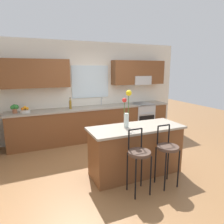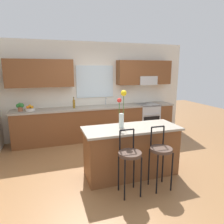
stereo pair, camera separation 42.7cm
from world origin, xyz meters
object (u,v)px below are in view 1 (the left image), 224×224
Objects in this scene: fruit_bowl_oranges at (25,110)px; potted_plant_small at (15,108)px; kitchen_island at (136,150)px; bar_stool_near at (139,156)px; bar_stool_middle at (167,150)px; bottle_olive_oil at (70,104)px; oven_range at (142,118)px; flower_vase at (127,110)px.

fruit_bowl_oranges is 0.23m from potted_plant_small.
bar_stool_near reaches higher than kitchen_island.
kitchen_island is 0.66m from bar_stool_middle.
bar_stool_middle is 3.43× the size of bottle_olive_oil.
bar_stool_middle is 3.64m from potted_plant_small.
potted_plant_small is (-1.33, -0.00, 0.00)m from bottle_olive_oil.
potted_plant_small is (-3.53, 0.02, 0.59)m from oven_range.
kitchen_island is 1.70× the size of bar_stool_near.
bar_stool_near is at bearing -56.62° from potted_plant_small.
flower_vase is 2.24× the size of bottle_olive_oil.
kitchen_island is 7.37× the size of fruit_bowl_oranges.
flower_vase reaches higher than bar_stool_middle.
oven_range is 3.22m from bar_stool_near.
potted_plant_small is (-1.90, 2.12, -0.20)m from flower_vase.
fruit_bowl_oranges is 1.11m from bottle_olive_oil.
kitchen_island is 8.16× the size of potted_plant_small.
bar_stool_near is (-1.73, -2.72, 0.18)m from oven_range.
bar_stool_middle is (0.55, 0.00, 0.00)m from bar_stool_near.
potted_plant_small is at bearing 123.38° from bar_stool_near.
flower_vase reaches higher than oven_range.
bar_stool_near is at bearing -60.02° from fruit_bowl_oranges.
kitchen_island is 1.70× the size of bar_stool_middle.
fruit_bowl_oranges reaches higher than bar_stool_middle.
kitchen_island is 2.37m from bottle_olive_oil.
potted_plant_small reaches higher than bar_stool_near.
potted_plant_small reaches higher than kitchen_island.
bar_stool_near is at bearing -98.93° from flower_vase.
kitchen_island is at bearing -71.03° from bottle_olive_oil.
bottle_olive_oil is 1.33m from potted_plant_small.
potted_plant_small is (-2.08, 2.17, 0.58)m from kitchen_island.
fruit_bowl_oranges reaches higher than oven_range.
bottle_olive_oil reaches higher than fruit_bowl_oranges.
flower_vase is (-0.18, 0.05, 0.79)m from kitchen_island.
flower_vase is (0.10, 0.62, 0.61)m from bar_stool_near.
oven_range and kitchen_island have the same top height.
bar_stool_middle is 0.98m from flower_vase.
bar_stool_near is 3.43× the size of bottle_olive_oil.
fruit_bowl_oranges is at bearing 128.31° from flower_vase.
oven_range is 2.97m from bar_stool_middle.
kitchen_island is at bearing -124.12° from oven_range.
bar_stool_near is 1.53× the size of flower_vase.
kitchen_island is 3.06m from potted_plant_small.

